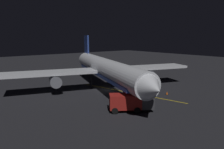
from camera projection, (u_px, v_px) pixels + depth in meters
ground_plane at (106, 91)px, 42.26m from camera, size 180.00×180.00×0.20m
apron_guide_stripe at (128, 92)px, 40.69m from camera, size 5.56×22.16×0.01m
airliner at (105, 69)px, 42.05m from camera, size 37.75×38.60×10.90m
baggage_truck at (129, 103)px, 30.23m from camera, size 6.33×5.25×2.49m
catering_truck at (144, 77)px, 49.41m from camera, size 4.52×6.31×2.30m
ground_crew_worker at (138, 95)px, 35.82m from camera, size 0.40×0.40×1.74m
traffic_cone_near_left at (152, 90)px, 41.86m from camera, size 0.50×0.50×0.55m
traffic_cone_near_right at (167, 93)px, 39.18m from camera, size 0.50×0.50×0.55m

